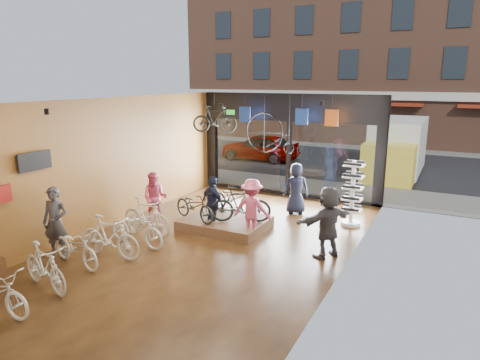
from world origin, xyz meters
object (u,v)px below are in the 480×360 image
Objects in this scene: street_car at (260,147)px; penny_farthing at (272,134)px; display_bike_mid at (241,205)px; floor_bike_4 at (137,228)px; floor_bike_1 at (45,267)px; customer_4 at (296,189)px; floor_bike_2 at (76,247)px; floor_bike_5 at (146,216)px; sunglasses_rack at (352,193)px; customer_1 at (155,198)px; customer_0 at (56,222)px; floor_bike_3 at (110,237)px; display_bike_right at (233,198)px; customer_3 at (252,209)px; display_platform at (225,224)px; customer_5 at (328,222)px; box_truck at (395,149)px; display_bike_left at (195,206)px; hung_bike at (215,119)px; customer_2 at (213,203)px.

street_car is 8.83m from penny_farthing.
street_car reaches higher than display_bike_mid.
floor_bike_4 is at bearing 113.12° from display_bike_mid.
customer_4 is at bearing -9.04° from floor_bike_1.
floor_bike_5 is at bearing 7.75° from floor_bike_2.
floor_bike_2 is 1.00× the size of display_bike_mid.
customer_1 is at bearing -168.90° from sunglasses_rack.
penny_farthing is (-2.94, 0.72, 1.51)m from sunglasses_rack.
customer_0 is 7.26m from customer_4.
floor_bike_3 is at bearing 11.68° from floor_bike_1.
display_bike_right is at bearing -101.21° from penny_farthing.
display_bike_mid is 4.87m from customer_0.
customer_3 reaches higher than display_bike_right.
customer_0 is 3.20m from customer_1.
customer_1 is 0.94× the size of customer_4.
customer_5 reaches higher than display_platform.
floor_bike_3 is (-4.96, -12.57, -0.72)m from box_truck.
customer_0 is at bearing 28.85° from customer_4.
display_bike_left is 1.04× the size of hung_bike.
penny_farthing is at bearing -7.49° from floor_bike_2.
customer_0 reaches higher than customer_1.
customer_0 is at bearing -122.04° from customer_1.
street_car is 2.52× the size of customer_4.
penny_farthing reaches higher than street_car.
customer_2 is 3.05m from customer_4.
display_bike_right is 1.04× the size of customer_2.
street_car is 14.14m from customer_0.
customer_3 is at bearing -125.77° from display_bike_right.
display_bike_right is (-0.64, 0.75, -0.08)m from display_bike_mid.
customer_0 reaches higher than floor_bike_4.
customer_0 is 4.22m from customer_2.
display_bike_left is (-4.18, -9.95, -0.53)m from box_truck.
floor_bike_1 is 5.88m from display_bike_right.
customer_0 is 1.07× the size of customer_3.
floor_bike_2 is at bearing -25.50° from customer_5.
floor_bike_1 is 0.69× the size of display_platform.
sunglasses_rack is (3.50, 2.25, 0.19)m from customer_2.
floor_bike_3 is 1.05× the size of penny_farthing.
box_truck is at bearing -133.70° from customer_4.
display_bike_right is (1.80, 4.54, 0.28)m from floor_bike_2.
customer_3 is at bearing -17.59° from customer_1.
display_bike_right is at bearing -47.72° from customer_3.
floor_bike_1 is at bearing 97.25° from customer_2.
hung_bike is at bearing 63.16° from customer_1.
floor_bike_1 reaches higher than floor_bike_2.
floor_bike_1 is 2.77m from floor_bike_4.
hung_bike is (0.04, 6.48, 2.47)m from floor_bike_2.
sunglasses_rack reaches higher than customer_1.
customer_2 is 1.02× the size of hung_bike.
hung_bike is (-5.31, -6.80, 1.67)m from box_truck.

